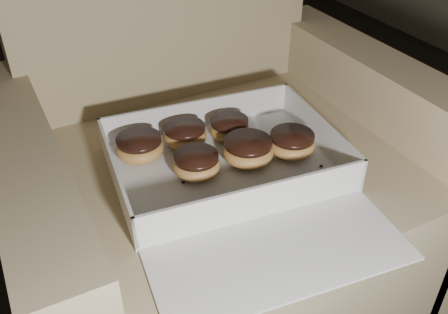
% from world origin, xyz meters
% --- Properties ---
extents(armchair, '(0.86, 0.73, 0.90)m').
position_xyz_m(armchair, '(0.38, 0.24, 0.28)').
color(armchair, '#8D7F5A').
rests_on(armchair, floor).
extents(bakery_box, '(0.47, 0.53, 0.07)m').
position_xyz_m(bakery_box, '(0.35, 0.10, 0.42)').
color(bakery_box, silver).
rests_on(bakery_box, armchair).
extents(donut_a, '(0.09, 0.09, 0.04)m').
position_xyz_m(donut_a, '(0.29, 0.14, 0.44)').
color(donut_a, '#C28B43').
rests_on(donut_a, bakery_box).
extents(donut_b, '(0.09, 0.09, 0.05)m').
position_xyz_m(donut_b, '(0.22, 0.24, 0.44)').
color(donut_b, '#C28B43').
rests_on(donut_b, bakery_box).
extents(donut_c, '(0.08, 0.08, 0.04)m').
position_xyz_m(donut_c, '(0.41, 0.23, 0.43)').
color(donut_c, '#C28B43').
rests_on(donut_c, bakery_box).
extents(donut_d, '(0.10, 0.10, 0.05)m').
position_xyz_m(donut_d, '(0.40, 0.13, 0.44)').
color(donut_d, '#C28B43').
rests_on(donut_d, bakery_box).
extents(donut_e, '(0.09, 0.09, 0.05)m').
position_xyz_m(donut_e, '(0.49, 0.12, 0.44)').
color(donut_e, '#C28B43').
rests_on(donut_e, bakery_box).
extents(donut_f, '(0.09, 0.09, 0.04)m').
position_xyz_m(donut_f, '(0.32, 0.25, 0.44)').
color(donut_f, '#C28B43').
rests_on(donut_f, bakery_box).
extents(crumb_a, '(0.01, 0.01, 0.00)m').
position_xyz_m(crumb_a, '(0.43, 0.12, 0.41)').
color(crumb_a, black).
rests_on(crumb_a, bakery_box).
extents(crumb_b, '(0.01, 0.01, 0.00)m').
position_xyz_m(crumb_b, '(0.18, 0.04, 0.41)').
color(crumb_b, black).
rests_on(crumb_b, bakery_box).
extents(crumb_c, '(0.01, 0.01, 0.00)m').
position_xyz_m(crumb_c, '(0.31, 0.05, 0.41)').
color(crumb_c, black).
rests_on(crumb_c, bakery_box).
extents(crumb_d, '(0.01, 0.01, 0.00)m').
position_xyz_m(crumb_d, '(0.52, 0.05, 0.41)').
color(crumb_d, black).
rests_on(crumb_d, bakery_box).
extents(crumb_e, '(0.01, 0.01, 0.00)m').
position_xyz_m(crumb_e, '(0.26, 0.13, 0.41)').
color(crumb_e, black).
rests_on(crumb_e, bakery_box).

